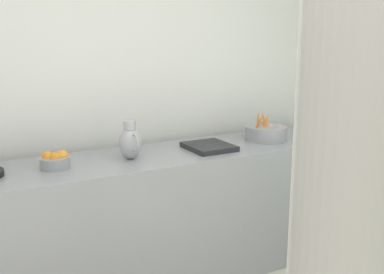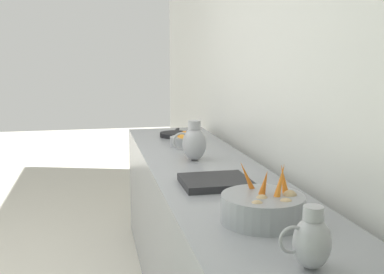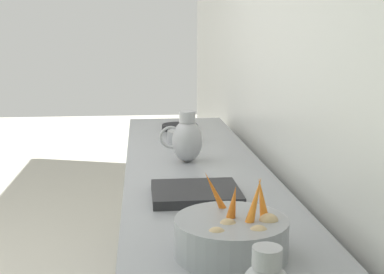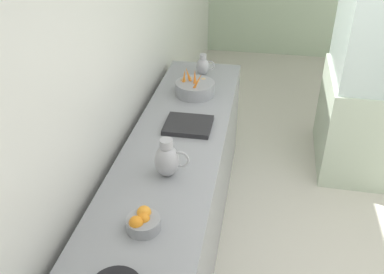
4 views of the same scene
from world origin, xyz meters
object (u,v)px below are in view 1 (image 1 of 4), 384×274
vegetable_colander (266,133)px  metal_pitcher_short (306,124)px  metal_pitcher_tall (130,142)px  orange_bowl (55,161)px  support_column (347,106)px

vegetable_colander → metal_pitcher_short: (0.00, 0.42, 0.03)m
vegetable_colander → metal_pitcher_tall: bearing=-88.6°
vegetable_colander → orange_bowl: size_ratio=1.83×
vegetable_colander → support_column: 2.11m
vegetable_colander → metal_pitcher_short: vegetable_colander is taller
vegetable_colander → metal_pitcher_tall: size_ratio=1.30×
metal_pitcher_short → support_column: 2.35m
support_column → vegetable_colander: bearing=147.8°
orange_bowl → metal_pitcher_tall: 0.48m
orange_bowl → support_column: bearing=16.8°
metal_pitcher_tall → orange_bowl: bearing=-92.8°
vegetable_colander → metal_pitcher_tall: 1.14m
orange_bowl → metal_pitcher_short: 2.03m
metal_pitcher_short → orange_bowl: bearing=-90.0°
metal_pitcher_tall → support_column: bearing=1.5°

